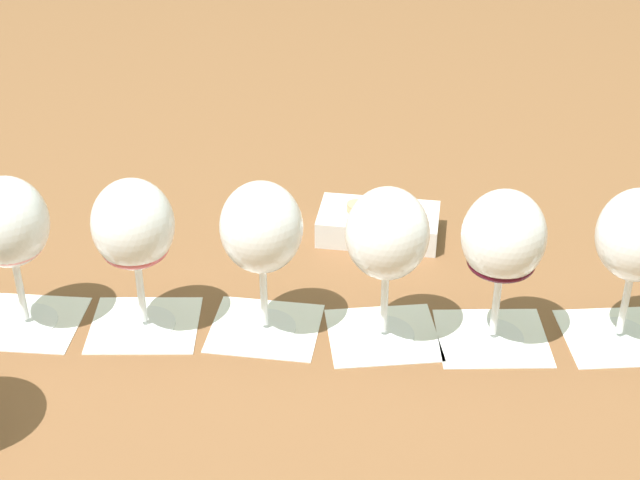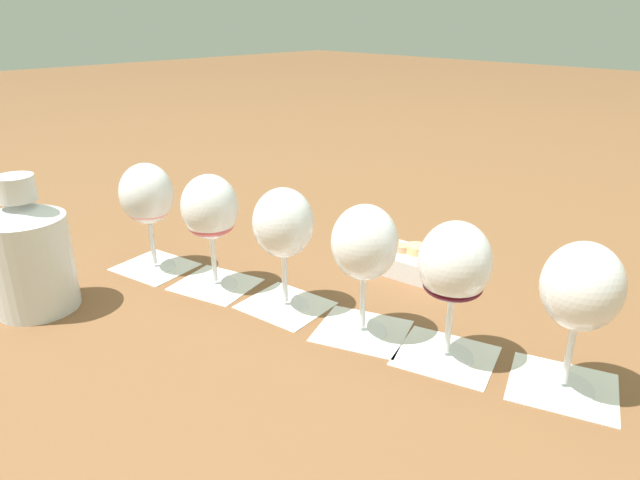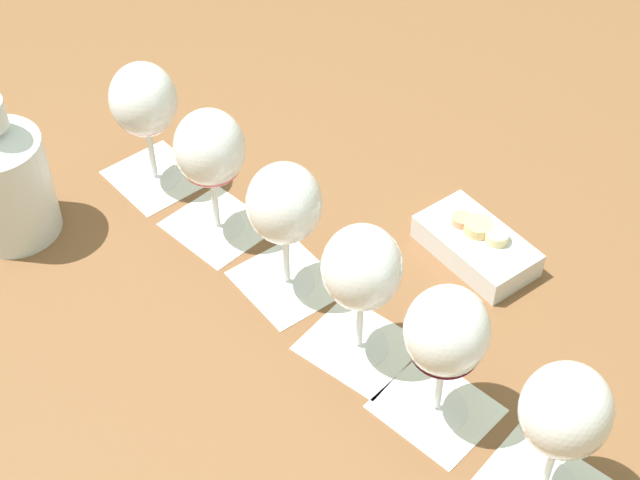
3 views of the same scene
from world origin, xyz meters
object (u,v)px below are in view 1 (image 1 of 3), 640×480
object	(u,v)px
wine_glass_3	(387,240)
wine_glass_5	(637,242)
wine_glass_2	(262,234)
wine_glass_0	(8,229)
wine_glass_1	(134,231)
snack_dish	(378,223)
wine_glass_4	(503,243)

from	to	relation	value
wine_glass_3	wine_glass_5	xyz separation A→B (m)	(0.24, 0.07, -0.00)
wine_glass_2	wine_glass_3	size ratio (longest dim) A/B	1.00
wine_glass_0	wine_glass_3	distance (m)	0.39
wine_glass_0	wine_glass_3	world-z (taller)	same
wine_glass_1	wine_glass_5	distance (m)	0.51
wine_glass_0	wine_glass_3	xyz separation A→B (m)	(0.38, 0.09, 0.00)
wine_glass_2	wine_glass_3	distance (m)	0.13
wine_glass_2	snack_dish	xyz separation A→B (m)	(0.07, 0.22, -0.10)
wine_glass_0	wine_glass_4	distance (m)	0.50
wine_glass_2	snack_dish	size ratio (longest dim) A/B	1.11
wine_glass_2	wine_glass_4	world-z (taller)	same
wine_glass_3	wine_glass_4	distance (m)	0.12
wine_glass_3	wine_glass_4	world-z (taller)	same
wine_glass_5	snack_dish	size ratio (longest dim) A/B	1.11
wine_glass_5	wine_glass_0	bearing A→B (deg)	-165.75
wine_glass_1	wine_glass_2	distance (m)	0.13
wine_glass_1	wine_glass_4	distance (m)	0.38
wine_glass_1	snack_dish	world-z (taller)	wine_glass_1
wine_glass_0	wine_glass_5	distance (m)	0.64
wine_glass_3	snack_dish	bearing A→B (deg)	105.18
wine_glass_0	wine_glass_1	bearing A→B (deg)	14.54
wine_glass_0	snack_dish	world-z (taller)	wine_glass_0
wine_glass_1	snack_dish	xyz separation A→B (m)	(0.20, 0.25, -0.10)
wine_glass_3	wine_glass_5	world-z (taller)	same
wine_glass_1	wine_glass_5	xyz separation A→B (m)	(0.49, 0.12, -0.00)
wine_glass_0	wine_glass_2	xyz separation A→B (m)	(0.25, 0.06, 0.00)
wine_glass_0	snack_dish	distance (m)	0.44
wine_glass_0	wine_glass_5	xyz separation A→B (m)	(0.62, 0.16, 0.00)
wine_glass_1	wine_glass_2	bearing A→B (deg)	13.98
wine_glass_1	wine_glass_0	bearing A→B (deg)	-165.46
wine_glass_4	wine_glass_0	bearing A→B (deg)	-166.59
wine_glass_4	snack_dish	distance (m)	0.26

